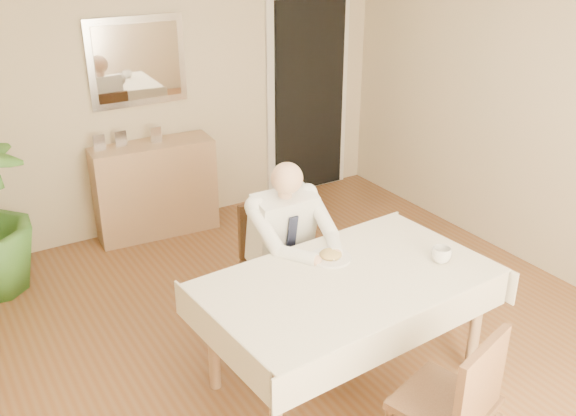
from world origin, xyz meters
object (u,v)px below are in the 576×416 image
dining_table (348,289)px  coffee_mug (441,255)px  sideboard (155,189)px  seated_man (295,246)px  chair_near (458,401)px  chair_far (273,255)px

dining_table → coffee_mug: 0.62m
coffee_mug → sideboard: sideboard is taller
seated_man → sideboard: size_ratio=1.16×
sideboard → seated_man: bearing=-79.2°
chair_near → sideboard: size_ratio=0.87×
chair_near → seated_man: bearing=72.8°
chair_near → seated_man: size_ratio=0.75×
chair_far → coffee_mug: bearing=-59.3°
chair_far → chair_near: size_ratio=0.94×
chair_near → seated_man: 1.53m
dining_table → chair_far: bearing=86.4°
coffee_mug → sideboard: bearing=106.3°
chair_near → coffee_mug: size_ratio=7.65×
dining_table → chair_near: size_ratio=1.91×
chair_far → seated_man: seated_man is taller
chair_far → coffee_mug: chair_far is taller
dining_table → chair_near: (-0.02, -0.93, -0.14)m
dining_table → sideboard: sideboard is taller
coffee_mug → sideboard: size_ratio=0.11×
dining_table → sideboard: (-0.22, 2.62, -0.24)m
dining_table → seated_man: bearing=86.4°
chair_near → coffee_mug: (0.60, 0.78, 0.28)m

